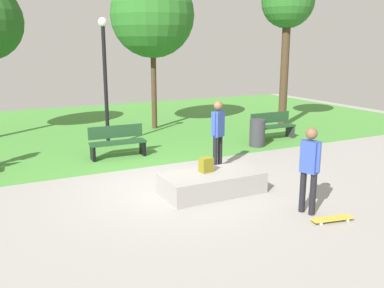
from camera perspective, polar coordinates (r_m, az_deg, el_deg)
name	(u,v)px	position (r m, az deg, el deg)	size (l,w,h in m)	color
ground_plane	(173,185)	(9.86, -2.59, -5.60)	(28.00, 28.00, 0.00)	gray
grass_lawn	(91,128)	(17.10, -13.47, 2.18)	(26.60, 12.32, 0.01)	#478C38
concrete_ledge	(212,183)	(9.29, 2.77, -5.32)	(2.20, 1.06, 0.45)	gray
backpack_on_ledge	(206,165)	(9.27, 1.93, -2.83)	(0.28, 0.20, 0.32)	olive
skater_performing_trick	(310,164)	(8.28, 15.63, -2.63)	(0.29, 0.41, 1.69)	black
skater_watching	(218,129)	(10.89, 3.53, 2.00)	(0.40, 0.32, 1.80)	black
skateboard_by_ledge	(332,219)	(8.30, 18.43, -9.56)	(0.82, 0.35, 0.08)	gold
park_bench_near_path	(272,125)	(14.80, 10.81, 2.50)	(1.60, 0.47, 0.91)	#1E4223
park_bench_far_left	(117,141)	(12.35, -10.07, 0.41)	(1.61, 0.51, 0.91)	#1E4223
tree_young_birch	(152,16)	(16.31, -5.38, 16.92)	(3.11, 3.11, 5.80)	#42301E
tree_slender_maple	(288,5)	(17.07, 12.82, 17.91)	(1.99, 1.99, 5.79)	#42301E
lamp_post	(105,69)	(13.51, -11.71, 9.86)	(0.28, 0.28, 4.00)	black
trash_bin	(257,133)	(13.64, 8.83, 1.48)	(0.50, 0.50, 0.87)	#333338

